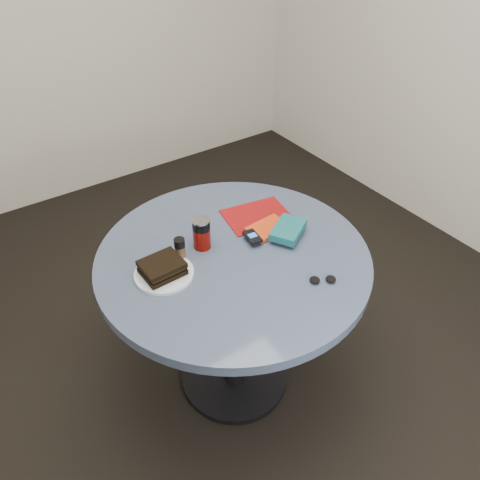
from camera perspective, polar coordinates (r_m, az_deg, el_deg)
ground at (r=2.26m, az=-0.65°, el=-16.40°), size 4.00×4.00×0.00m
table at (r=1.81m, az=-0.79°, el=-5.63°), size 1.00×1.00×0.75m
plate at (r=1.63m, az=-9.23°, el=-4.08°), size 0.26×0.26×0.01m
sandwich at (r=1.61m, az=-9.47°, el=-3.33°), size 0.14×0.12×0.05m
soda_can at (r=1.70m, az=-4.70°, el=0.82°), size 0.07×0.07×0.12m
pepper_grinder at (r=1.67m, az=-7.33°, el=-1.08°), size 0.05×0.05×0.09m
magazine at (r=1.89m, az=2.08°, el=2.98°), size 0.28×0.23×0.00m
red_book at (r=1.81m, az=3.42°, el=1.47°), size 0.16×0.12×0.01m
novel at (r=1.77m, az=5.88°, el=1.26°), size 0.18×0.16×0.03m
mp3_player at (r=1.74m, az=1.53°, el=0.40°), size 0.05×0.08×0.01m
headphones at (r=1.61m, az=10.06°, el=-4.78°), size 0.10×0.08×0.02m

